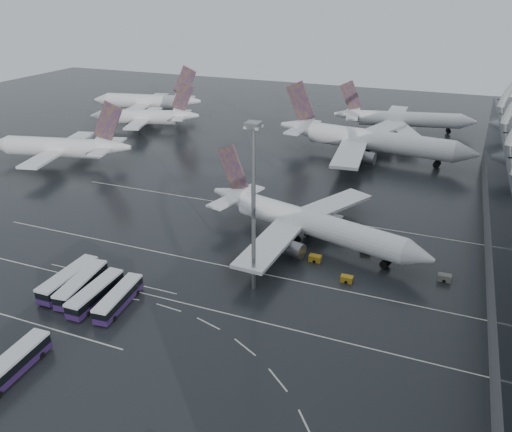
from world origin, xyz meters
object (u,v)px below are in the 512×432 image
at_px(jet_remote_west, 62,148).
at_px(bus_row_near_a, 69,279).
at_px(bus_row_far_b, 12,365).
at_px(jet_remote_far, 149,102).
at_px(gse_cart_belly_e, 366,249).
at_px(jet_remote_mid, 146,117).
at_px(bus_row_near_c, 96,293).
at_px(gse_cart_belly_a, 347,279).
at_px(airliner_gate_c, 401,119).
at_px(gse_cart_belly_d, 444,278).
at_px(gse_cart_belly_c, 315,258).
at_px(floodlight_mast, 253,190).
at_px(bus_row_near_b, 82,284).
at_px(bus_row_near_d, 119,298).
at_px(airliner_gate_b, 369,140).
at_px(airliner_main, 307,222).

xyz_separation_m(jet_remote_west, bus_row_near_a, (48.80, -54.94, -3.32)).
bearing_deg(jet_remote_west, bus_row_far_b, 113.74).
distance_m(jet_remote_far, gse_cart_belly_e, 137.60).
distance_m(jet_remote_mid, gse_cart_belly_e, 115.24).
xyz_separation_m(bus_row_near_c, gse_cart_belly_a, (38.77, 22.28, -1.11)).
height_order(airliner_gate_c, bus_row_near_a, airliner_gate_c).
height_order(bus_row_near_c, gse_cart_belly_d, bus_row_near_c).
bearing_deg(gse_cart_belly_c, jet_remote_west, 161.48).
bearing_deg(floodlight_mast, gse_cart_belly_c, 60.34).
distance_m(airliner_gate_c, bus_row_near_a, 137.50).
height_order(bus_row_near_b, gse_cart_belly_d, bus_row_near_b).
bearing_deg(bus_row_near_d, gse_cart_belly_e, -51.10).
bearing_deg(jet_remote_far, jet_remote_west, 88.56).
bearing_deg(gse_cart_belly_a, airliner_gate_c, 92.06).
bearing_deg(bus_row_near_b, bus_row_near_d, -104.02).
xyz_separation_m(jet_remote_far, floodlight_mast, (90.72, -107.33, 13.84)).
bearing_deg(airliner_gate_b, jet_remote_mid, -174.74).
xyz_separation_m(bus_row_near_b, floodlight_mast, (27.71, 12.59, 17.40)).
distance_m(airliner_main, gse_cart_belly_e, 13.35).
distance_m(airliner_gate_b, floodlight_mast, 84.82).
bearing_deg(airliner_main, bus_row_near_b, -117.43).
relative_size(airliner_main, gse_cart_belly_e, 23.61).
bearing_deg(airliner_main, gse_cart_belly_d, 4.41).
bearing_deg(airliner_gate_c, jet_remote_west, -152.02).
xyz_separation_m(gse_cart_belly_c, gse_cart_belly_e, (8.67, 7.55, -0.05)).
bearing_deg(airliner_gate_b, gse_cart_belly_a, -75.24).
bearing_deg(bus_row_near_a, gse_cart_belly_a, -66.31).
bearing_deg(bus_row_near_c, jet_remote_far, 27.91).
bearing_deg(jet_remote_west, airliner_main, 152.25).
bearing_deg(gse_cart_belly_a, gse_cart_belly_d, 22.87).
bearing_deg(gse_cart_belly_e, jet_remote_west, 167.26).
bearing_deg(jet_remote_far, bus_row_near_d, 109.48).
bearing_deg(bus_row_far_b, airliner_gate_b, -16.42).
bearing_deg(bus_row_near_a, gse_cart_belly_c, -56.72).
xyz_separation_m(jet_remote_west, gse_cart_belly_c, (87.37, -29.27, -4.46)).
bearing_deg(airliner_gate_b, floodlight_mast, -86.32).
xyz_separation_m(floodlight_mast, gse_cart_belly_a, (15.12, 8.34, -18.55)).
height_order(bus_row_far_b, gse_cart_belly_a, bus_row_far_b).
distance_m(jet_remote_mid, bus_row_near_c, 114.42).
height_order(jet_remote_mid, gse_cart_belly_d, jet_remote_mid).
height_order(bus_row_far_b, gse_cart_belly_e, bus_row_far_b).
distance_m(jet_remote_west, floodlight_mast, 91.52).
xyz_separation_m(jet_remote_west, jet_remote_far, (-11.03, 64.59, 0.20)).
height_order(airliner_main, bus_row_near_c, airliner_main).
height_order(gse_cart_belly_a, gse_cart_belly_d, gse_cart_belly_d).
bearing_deg(jet_remote_west, bus_row_near_a, 118.52).
relative_size(airliner_gate_c, jet_remote_far, 1.08).
height_order(airliner_main, gse_cart_belly_e, airliner_main).
xyz_separation_m(airliner_gate_b, jet_remote_far, (-95.96, 23.78, -0.18)).
xyz_separation_m(airliner_gate_c, gse_cart_belly_d, (20.66, -103.29, -3.93)).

